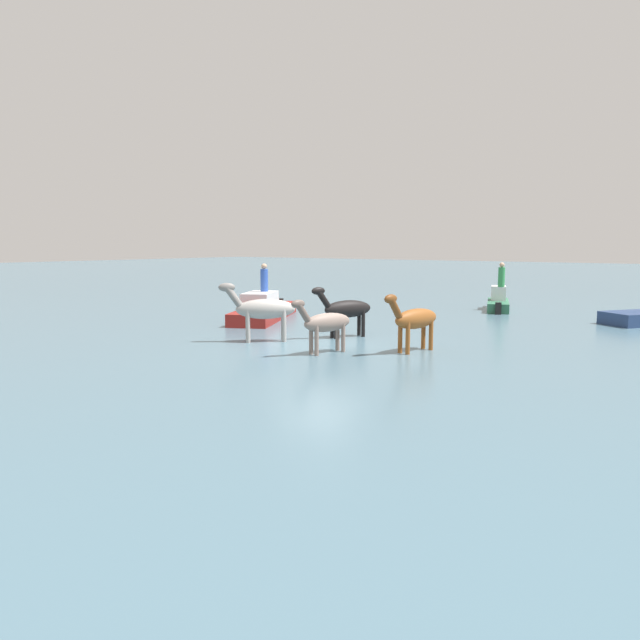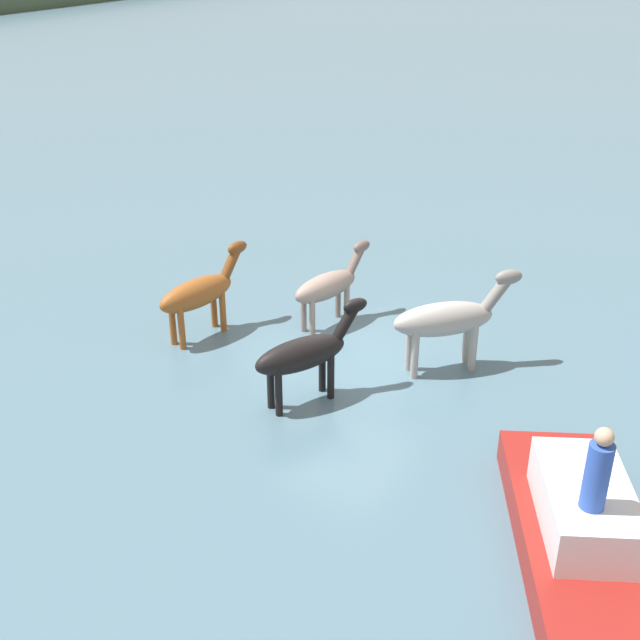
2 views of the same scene
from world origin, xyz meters
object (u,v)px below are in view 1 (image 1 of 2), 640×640
at_px(boat_tender_starboard, 264,312).
at_px(horse_dun_straggler, 346,309).
at_px(person_spotter_bow, 264,279).
at_px(boat_skiff_near, 498,304).
at_px(horse_mid_herd, 263,309).
at_px(horse_pinto_flank, 414,319).
at_px(horse_rear_stallion, 325,323).
at_px(person_helmsman_aft, 502,276).

bearing_deg(boat_tender_starboard, horse_dun_straggler, 43.94).
xyz_separation_m(boat_tender_starboard, person_spotter_bow, (0.06, 0.11, 1.44)).
bearing_deg(person_spotter_bow, horse_dun_straggler, 70.63).
relative_size(boat_skiff_near, person_spotter_bow, 3.15).
bearing_deg(horse_mid_herd, boat_tender_starboard, -93.23).
bearing_deg(horse_pinto_flank, boat_tender_starboard, -96.36).
bearing_deg(horse_rear_stallion, horse_pinto_flank, 148.04).
xyz_separation_m(horse_rear_stallion, boat_tender_starboard, (-4.82, -6.69, -0.59)).
relative_size(boat_tender_starboard, person_helmsman_aft, 4.94).
height_order(horse_pinto_flank, boat_tender_starboard, horse_pinto_flank).
distance_m(person_spotter_bow, person_helmsman_aft, 11.80).
distance_m(horse_dun_straggler, person_helmsman_aft, 11.53).
xyz_separation_m(horse_rear_stallion, horse_pinto_flank, (-1.77, 2.02, 0.08)).
distance_m(horse_mid_herd, person_helmsman_aft, 14.16).
bearing_deg(horse_pinto_flank, horse_mid_herd, -62.50).
bearing_deg(horse_rear_stallion, boat_tender_starboard, -108.98).
height_order(horse_mid_herd, person_spotter_bow, person_spotter_bow).
distance_m(horse_mid_herd, boat_tender_starboard, 5.81).
distance_m(horse_dun_straggler, boat_tender_starboard, 5.91).
distance_m(boat_skiff_near, person_spotter_bow, 11.89).
relative_size(horse_rear_stallion, horse_pinto_flank, 0.92).
bearing_deg(boat_skiff_near, person_helmsman_aft, -145.43).
bearing_deg(horse_rear_stallion, horse_mid_herd, -82.91).
distance_m(boat_tender_starboard, person_spotter_bow, 1.45).
relative_size(horse_mid_herd, boat_skiff_near, 0.56).
xyz_separation_m(horse_mid_herd, person_helmsman_aft, (-13.75, 3.32, 0.62)).
bearing_deg(boat_tender_starboard, person_spotter_bow, 35.45).
bearing_deg(horse_pinto_flank, horse_rear_stallion, -35.84).
height_order(horse_dun_straggler, person_helmsman_aft, person_helmsman_aft).
relative_size(horse_mid_herd, person_helmsman_aft, 1.75).
height_order(horse_mid_herd, horse_rear_stallion, horse_mid_herd).
relative_size(horse_mid_herd, horse_dun_straggler, 0.95).
relative_size(horse_pinto_flank, boat_skiff_near, 0.62).
height_order(horse_rear_stallion, person_spotter_bow, person_spotter_bow).
xyz_separation_m(horse_mid_herd, horse_rear_stallion, (0.49, 2.89, -0.17)).
xyz_separation_m(horse_pinto_flank, person_helmsman_aft, (-12.47, -1.60, 0.71)).
height_order(horse_rear_stallion, person_helmsman_aft, person_helmsman_aft).
distance_m(horse_pinto_flank, boat_skiff_near, 12.73).
height_order(horse_mid_herd, person_helmsman_aft, person_helmsman_aft).
xyz_separation_m(horse_pinto_flank, person_spotter_bow, (-2.99, -8.60, 0.78)).
bearing_deg(horse_pinto_flank, person_spotter_bow, -96.24).
height_order(horse_dun_straggler, boat_tender_starboard, horse_dun_straggler).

